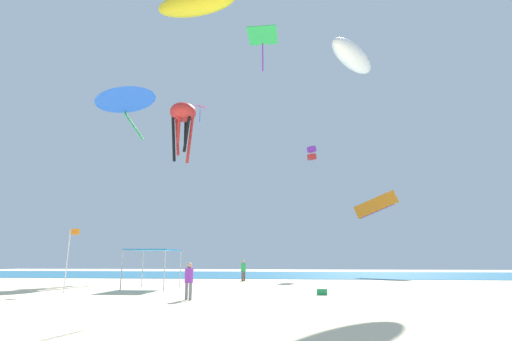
# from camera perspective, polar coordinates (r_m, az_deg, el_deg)

# --- Properties ---
(ground) EXTENTS (110.00, 110.00, 0.10)m
(ground) POSITION_cam_1_polar(r_m,az_deg,el_deg) (20.75, -0.20, -18.64)
(ground) COLOR beige
(ocean_strip) EXTENTS (110.00, 23.41, 0.03)m
(ocean_strip) POSITION_cam_1_polar(r_m,az_deg,el_deg) (50.03, 3.35, -15.39)
(ocean_strip) COLOR #1E6B93
(ocean_strip) RESTS_ON ground
(canopy_tent) EXTENTS (2.81, 3.40, 2.54)m
(canopy_tent) POSITION_cam_1_polar(r_m,az_deg,el_deg) (26.62, -15.15, -11.71)
(canopy_tent) COLOR #B2B2B7
(canopy_tent) RESTS_ON ground
(person_near_tent) EXTENTS (0.44, 0.46, 1.84)m
(person_near_tent) POSITION_cam_1_polar(r_m,az_deg,el_deg) (35.02, -1.91, -14.59)
(person_near_tent) COLOR brown
(person_near_tent) RESTS_ON ground
(person_leftmost) EXTENTS (0.41, 0.41, 1.74)m
(person_leftmost) POSITION_cam_1_polar(r_m,az_deg,el_deg) (19.29, -10.08, -15.66)
(person_leftmost) COLOR slate
(person_leftmost) RESTS_ON ground
(banner_flag) EXTENTS (0.61, 0.06, 3.68)m
(banner_flag) POSITION_cam_1_polar(r_m,az_deg,el_deg) (25.32, -26.36, -11.20)
(banner_flag) COLOR silver
(banner_flag) RESTS_ON ground
(cooler_box) EXTENTS (0.57, 0.37, 0.35)m
(cooler_box) POSITION_cam_1_polar(r_m,az_deg,el_deg) (22.05, 9.92, -17.55)
(cooler_box) COLOR #1E8C4C
(cooler_box) RESTS_ON ground
(kite_diamond_green) EXTENTS (2.45, 2.45, 3.38)m
(kite_diamond_green) POSITION_cam_1_polar(r_m,az_deg,el_deg) (33.21, 1.01, 19.43)
(kite_diamond_green) COLOR green
(kite_inflatable_white) EXTENTS (5.32, 6.38, 2.51)m
(kite_inflatable_white) POSITION_cam_1_polar(r_m,az_deg,el_deg) (33.87, 14.31, 16.34)
(kite_inflatable_white) COLOR white
(kite_box_purple) EXTENTS (1.24, 1.22, 1.86)m
(kite_box_purple) POSITION_cam_1_polar(r_m,az_deg,el_deg) (48.52, 8.40, 2.61)
(kite_box_purple) COLOR purple
(kite_octopus_red) EXTENTS (3.44, 3.44, 7.21)m
(kite_octopus_red) POSITION_cam_1_polar(r_m,az_deg,el_deg) (45.86, -10.97, 8.18)
(kite_octopus_red) COLOR red
(kite_delta_blue) EXTENTS (5.49, 5.43, 4.13)m
(kite_delta_blue) POSITION_cam_1_polar(r_m,az_deg,el_deg) (33.75, -19.12, 10.60)
(kite_delta_blue) COLOR blue
(kite_parafoil_orange) EXTENTS (5.14, 2.43, 3.29)m
(kite_parafoil_orange) POSITION_cam_1_polar(r_m,az_deg,el_deg) (48.68, 17.62, -4.99)
(kite_parafoil_orange) COLOR orange
(kite_diamond_pink) EXTENTS (2.27, 2.27, 2.47)m
(kite_diamond_pink) POSITION_cam_1_polar(r_m,az_deg,el_deg) (52.37, -8.41, 9.41)
(kite_diamond_pink) COLOR pink
(kite_inflatable_yellow) EXTENTS (7.18, 3.18, 2.55)m
(kite_inflatable_yellow) POSITION_cam_1_polar(r_m,az_deg,el_deg) (35.29, -9.05, 23.65)
(kite_inflatable_yellow) COLOR yellow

